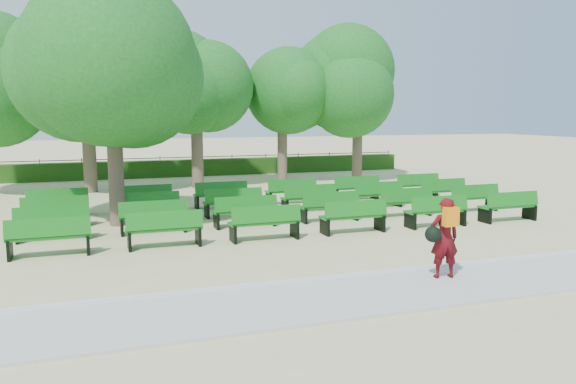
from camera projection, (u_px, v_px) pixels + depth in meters
name	position (u px, v px, depth m)	size (l,w,h in m)	color
ground	(247.00, 224.00, 17.40)	(120.00, 120.00, 0.00)	#C3B981
paving	(350.00, 296.00, 10.47)	(30.00, 2.20, 0.06)	#B6B6B1
curb	(326.00, 278.00, 11.55)	(30.00, 0.12, 0.10)	silver
hedge	(180.00, 168.00, 30.42)	(26.00, 0.70, 0.90)	#214B13
fence	(179.00, 176.00, 30.86)	(26.00, 0.10, 1.02)	black
tree_line	(193.00, 185.00, 26.75)	(21.80, 6.80, 7.04)	#1B651F
bench_array	(279.00, 216.00, 18.33)	(1.93, 0.64, 1.21)	#136C16
tree_among	(112.00, 72.00, 16.61)	(4.88, 4.88, 6.84)	brown
person	(444.00, 237.00, 11.45)	(0.81, 0.51, 1.66)	#4B0A0E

